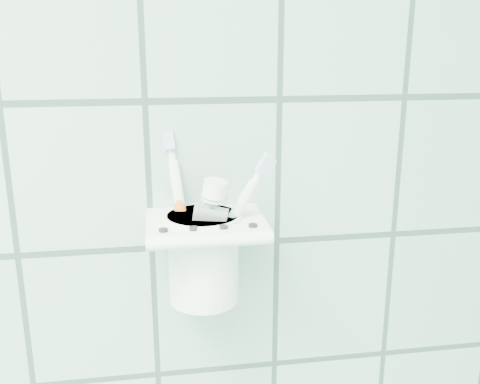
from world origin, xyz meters
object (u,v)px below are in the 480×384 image
at_px(toothbrush_blue, 184,202).
at_px(toothbrush_orange, 185,215).
at_px(holder_bracket, 206,226).
at_px(toothpaste_tube, 196,229).
at_px(toothbrush_pink, 192,216).
at_px(cup, 204,254).

bearing_deg(toothbrush_blue, toothbrush_orange, -87.92).
relative_size(holder_bracket, toothbrush_orange, 0.72).
bearing_deg(toothpaste_tube, toothbrush_orange, 161.50).
bearing_deg(holder_bracket, toothbrush_pink, -165.91).
height_order(holder_bracket, toothbrush_pink, toothbrush_pink).
bearing_deg(toothbrush_orange, toothpaste_tube, -38.07).
relative_size(toothbrush_pink, toothbrush_blue, 0.89).
height_order(cup, toothpaste_tube, toothpaste_tube).
relative_size(holder_bracket, toothbrush_pink, 0.69).
bearing_deg(toothpaste_tube, toothbrush_blue, 151.16).
xyz_separation_m(cup, toothpaste_tube, (-0.01, -0.01, 0.03)).
height_order(holder_bracket, toothpaste_tube, toothpaste_tube).
xyz_separation_m(holder_bracket, toothpaste_tube, (-0.01, -0.00, -0.00)).
distance_m(holder_bracket, toothbrush_blue, 0.04).
distance_m(holder_bracket, toothpaste_tube, 0.01).
height_order(toothbrush_pink, toothbrush_blue, toothbrush_blue).
distance_m(cup, toothpaste_tube, 0.04).
xyz_separation_m(toothbrush_orange, toothpaste_tube, (0.01, -0.01, -0.01)).
relative_size(cup, toothbrush_pink, 0.55).
bearing_deg(holder_bracket, toothbrush_blue, 164.43).
height_order(toothbrush_pink, toothbrush_orange, toothbrush_pink).
bearing_deg(cup, toothbrush_blue, 173.85).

